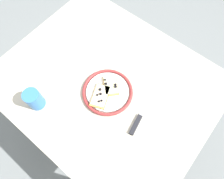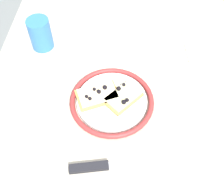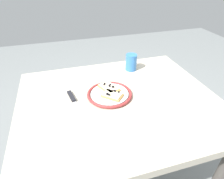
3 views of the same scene
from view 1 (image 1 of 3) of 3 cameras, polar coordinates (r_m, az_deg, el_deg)
name	(u,v)px [view 1 (image 1 of 3)]	position (r m, az deg, el deg)	size (l,w,h in m)	color
ground_plane	(109,123)	(1.60, -0.84, -9.39)	(6.00, 6.00, 0.00)	slate
dining_table	(107,90)	(1.00, -1.32, -0.09)	(0.95, 0.78, 0.73)	#BCB29E
plate	(108,92)	(0.89, -1.25, -0.63)	(0.22, 0.22, 0.02)	white
pizza_slice_near	(111,85)	(0.89, -0.35, 1.20)	(0.11, 0.11, 0.03)	tan
pizza_slice_far	(100,96)	(0.87, -3.27, -1.77)	(0.10, 0.13, 0.03)	tan
knife	(139,118)	(0.86, 7.58, -7.86)	(0.06, 0.24, 0.01)	silver
fork	(73,76)	(0.95, -10.84, 3.77)	(0.05, 0.20, 0.00)	#BABABA
cup	(34,99)	(0.89, -20.83, -2.55)	(0.07, 0.07, 0.10)	#3372BF
napkin	(106,29)	(1.08, -1.60, 16.57)	(0.13, 0.11, 0.00)	white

